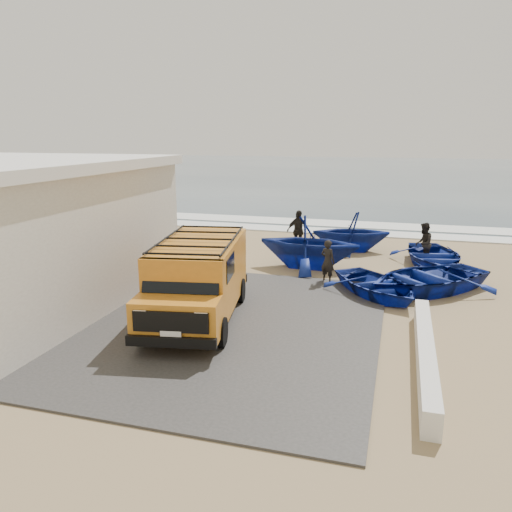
# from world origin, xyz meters

# --- Properties ---
(ground) EXTENTS (160.00, 160.00, 0.00)m
(ground) POSITION_xyz_m (0.00, 0.00, 0.00)
(ground) COLOR #9C835B
(slab) EXTENTS (12.00, 10.00, 0.05)m
(slab) POSITION_xyz_m (-2.00, -2.00, 0.03)
(slab) COLOR #413E3B
(slab) RESTS_ON ground
(ocean) EXTENTS (180.00, 88.00, 0.01)m
(ocean) POSITION_xyz_m (0.00, 56.00, 0.00)
(ocean) COLOR #385166
(ocean) RESTS_ON ground
(surf_line) EXTENTS (180.00, 1.60, 0.06)m
(surf_line) POSITION_xyz_m (0.00, 12.00, 0.03)
(surf_line) COLOR white
(surf_line) RESTS_ON ground
(surf_wash) EXTENTS (180.00, 2.20, 0.04)m
(surf_wash) POSITION_xyz_m (0.00, 14.50, 0.02)
(surf_wash) COLOR white
(surf_wash) RESTS_ON ground
(parapet) EXTENTS (0.35, 6.00, 0.55)m
(parapet) POSITION_xyz_m (5.00, -3.00, 0.28)
(parapet) COLOR silver
(parapet) RESTS_ON ground
(van) EXTENTS (2.92, 5.53, 2.25)m
(van) POSITION_xyz_m (-0.95, -1.73, 1.21)
(van) COLOR orange
(van) RESTS_ON ground
(boat_near_left) EXTENTS (4.20, 4.37, 0.74)m
(boat_near_left) POSITION_xyz_m (3.70, 1.69, 0.37)
(boat_near_left) COLOR navy
(boat_near_left) RESTS_ON ground
(boat_near_right) EXTENTS (5.38, 5.29, 0.91)m
(boat_near_right) POSITION_xyz_m (5.23, 2.67, 0.46)
(boat_near_right) COLOR navy
(boat_near_right) RESTS_ON ground
(boat_mid_left) EXTENTS (3.95, 3.45, 2.01)m
(boat_mid_left) POSITION_xyz_m (1.01, 4.51, 1.01)
(boat_mid_left) COLOR navy
(boat_mid_left) RESTS_ON ground
(boat_mid_right) EXTENTS (3.55, 4.48, 0.84)m
(boat_mid_right) POSITION_xyz_m (5.61, 6.02, 0.42)
(boat_mid_right) COLOR navy
(boat_mid_right) RESTS_ON ground
(boat_far_left) EXTENTS (3.82, 3.46, 1.74)m
(boat_far_left) POSITION_xyz_m (2.28, 7.80, 0.87)
(boat_far_left) COLOR navy
(boat_far_left) RESTS_ON ground
(fisherman_front) EXTENTS (0.65, 0.57, 1.50)m
(fisherman_front) POSITION_xyz_m (1.98, 2.81, 0.75)
(fisherman_front) COLOR black
(fisherman_front) RESTS_ON ground
(fisherman_middle) EXTENTS (0.74, 0.88, 1.65)m
(fisherman_middle) POSITION_xyz_m (5.23, 6.39, 0.82)
(fisherman_middle) COLOR black
(fisherman_middle) RESTS_ON ground
(fisherman_back) EXTENTS (1.11, 0.98, 1.80)m
(fisherman_back) POSITION_xyz_m (0.03, 7.22, 0.90)
(fisherman_back) COLOR black
(fisherman_back) RESTS_ON ground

